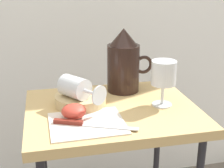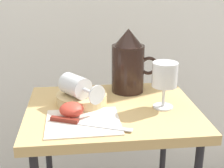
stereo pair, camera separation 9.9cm
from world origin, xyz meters
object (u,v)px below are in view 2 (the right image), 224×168
(table, at_px, (112,129))
(wine_glass_tipped_near, at_px, (76,86))
(apple_half_left, at_px, (72,109))
(wine_glass_upright, at_px, (165,77))
(knife, at_px, (78,122))
(pitcher, at_px, (128,67))
(basket_tray, at_px, (82,99))

(table, distance_m, wine_glass_tipped_near, 0.19)
(table, relative_size, apple_half_left, 9.53)
(wine_glass_upright, xyz_separation_m, apple_half_left, (-0.29, -0.04, -0.08))
(table, xyz_separation_m, knife, (-0.11, -0.11, 0.09))
(pitcher, relative_size, wine_glass_tipped_near, 1.41)
(table, distance_m, knife, 0.18)
(wine_glass_upright, height_order, apple_half_left, wine_glass_upright)
(pitcher, height_order, wine_glass_upright, pitcher)
(pitcher, xyz_separation_m, wine_glass_upright, (0.09, -0.16, 0.01))
(pitcher, xyz_separation_m, apple_half_left, (-0.20, -0.20, -0.07))
(wine_glass_tipped_near, xyz_separation_m, apple_half_left, (-0.02, -0.08, -0.05))
(knife, bearing_deg, wine_glass_upright, 18.96)
(basket_tray, relative_size, apple_half_left, 2.27)
(wine_glass_tipped_near, height_order, knife, wine_glass_tipped_near)
(apple_half_left, height_order, knife, apple_half_left)
(apple_half_left, bearing_deg, wine_glass_tipped_near, 78.47)
(wine_glass_upright, bearing_deg, knife, -161.04)
(table, height_order, wine_glass_upright, wine_glass_upright)
(pitcher, relative_size, knife, 0.99)
(wine_glass_upright, height_order, knife, wine_glass_upright)
(pitcher, bearing_deg, table, -117.39)
(basket_tray, height_order, wine_glass_tipped_near, wine_glass_tipped_near)
(wine_glass_upright, relative_size, wine_glass_tipped_near, 0.92)
(wine_glass_upright, bearing_deg, apple_half_left, -172.55)
(pitcher, height_order, knife, pitcher)
(wine_glass_tipped_near, relative_size, knife, 0.70)
(wine_glass_tipped_near, bearing_deg, table, -10.88)
(basket_tray, relative_size, wine_glass_upright, 1.11)
(table, height_order, apple_half_left, apple_half_left)
(basket_tray, height_order, apple_half_left, apple_half_left)
(knife, bearing_deg, apple_half_left, 108.43)
(wine_glass_upright, bearing_deg, basket_tray, 166.70)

